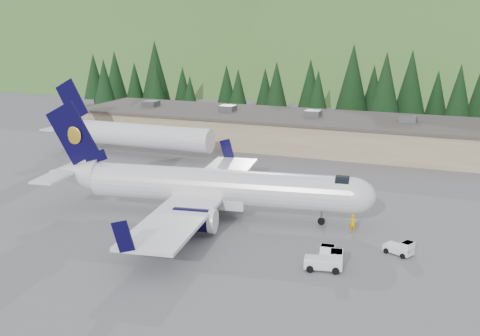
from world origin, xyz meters
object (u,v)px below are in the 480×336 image
airliner (209,187)px  baggage_tug_b (401,248)px  ramp_worker (353,223)px  baggage_tug_c (326,256)px  baggage_tug_a (327,261)px  terminal_building (283,129)px  second_airliner (128,134)px

airliner → baggage_tug_b: airliner is taller
baggage_tug_b → ramp_worker: size_ratio=1.51×
baggage_tug_b → baggage_tug_c: (-5.80, -4.38, 0.02)m
baggage_tug_a → terminal_building: bearing=100.3°
terminal_building → baggage_tug_a: bearing=-68.1°
baggage_tug_c → ramp_worker: ramp_worker is taller
terminal_building → baggage_tug_c: bearing=-67.9°
ramp_worker → terminal_building: bearing=-66.4°
baggage_tug_c → baggage_tug_a: bearing=-170.2°
baggage_tug_a → baggage_tug_b: size_ratio=1.21×
ramp_worker → second_airliner: bearing=-32.3°
second_airliner → baggage_tug_a: bearing=-38.8°
baggage_tug_b → baggage_tug_c: size_ratio=1.04×
baggage_tug_c → terminal_building: bearing=16.3°
second_airliner → baggage_tug_a: (38.96, -31.29, -2.55)m
baggage_tug_c → second_airliner: bearing=46.3°
airliner → ramp_worker: airliner is taller
baggage_tug_a → ramp_worker: ramp_worker is taller
airliner → baggage_tug_a: size_ratio=10.43×
second_airliner → terminal_building: (19.91, 16.00, -0.70)m
baggage_tug_a → terminal_building: terminal_building is taller
second_airliner → ramp_worker: bearing=-28.7°
ramp_worker → baggage_tug_a: bearing=85.3°
second_airliner → terminal_building: size_ratio=0.39×
airliner → baggage_tug_c: bearing=-36.5°
baggage_tug_a → terminal_building: size_ratio=0.05×
baggage_tug_c → terminal_building: terminal_building is taller
airliner → second_airliner: size_ratio=1.32×
baggage_tug_c → ramp_worker: bearing=-9.6°
baggage_tug_a → terminal_building: (-19.04, 47.29, 1.85)m
airliner → ramp_worker: 15.46m
terminal_building → baggage_tug_b: bearing=-59.5°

